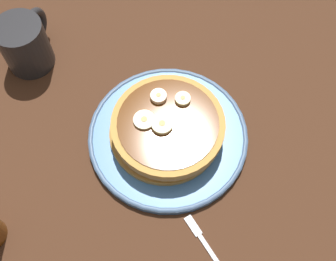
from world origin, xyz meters
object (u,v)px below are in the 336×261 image
at_px(banana_slice_1, 144,120).
at_px(banana_slice_3, 159,96).
at_px(banana_slice_2, 183,99).
at_px(coffee_mug, 25,43).
at_px(pancake_stack, 168,128).
at_px(plate, 168,136).
at_px(fork, 207,247).
at_px(banana_slice_0, 162,125).

xyz_separation_m(banana_slice_1, banana_slice_3, (0.05, -0.01, 0.00)).
relative_size(banana_slice_2, coffee_mug, 0.21).
relative_size(pancake_stack, banana_slice_2, 7.44).
relative_size(banana_slice_1, banana_slice_2, 1.36).
height_order(banana_slice_1, banana_slice_3, banana_slice_3).
height_order(plate, fork, plate).
xyz_separation_m(pancake_stack, banana_slice_3, (0.04, 0.03, 0.03)).
height_order(plate, banana_slice_3, banana_slice_3).
height_order(banana_slice_3, fork, banana_slice_3).
distance_m(plate, banana_slice_0, 0.05).
bearing_deg(banana_slice_2, banana_slice_0, 161.34).
height_order(banana_slice_0, banana_slice_2, same).
xyz_separation_m(plate, banana_slice_2, (0.05, -0.01, 0.05)).
relative_size(plate, pancake_stack, 1.41).
distance_m(pancake_stack, banana_slice_3, 0.06).
relative_size(plate, banana_slice_2, 10.48).
bearing_deg(fork, banana_slice_2, 25.58).
height_order(banana_slice_0, banana_slice_1, banana_slice_0).
xyz_separation_m(pancake_stack, banana_slice_0, (-0.01, 0.01, 0.03)).
bearing_deg(fork, coffee_mug, 58.75).
distance_m(plate, coffee_mug, 0.31).
bearing_deg(banana_slice_2, pancake_stack, 165.22).
distance_m(pancake_stack, fork, 0.20).
bearing_deg(banana_slice_2, coffee_mug, 82.91).
relative_size(banana_slice_0, fork, 0.34).
height_order(plate, banana_slice_0, banana_slice_0).
bearing_deg(banana_slice_2, banana_slice_1, 138.38).
distance_m(banana_slice_1, banana_slice_2, 0.07).
relative_size(banana_slice_2, fork, 0.25).
distance_m(banana_slice_2, banana_slice_3, 0.04).
xyz_separation_m(pancake_stack, banana_slice_2, (0.05, -0.01, 0.03)).
bearing_deg(pancake_stack, banana_slice_3, 34.96).
xyz_separation_m(banana_slice_2, coffee_mug, (0.04, 0.31, -0.01)).
relative_size(banana_slice_0, banana_slice_2, 1.35).
relative_size(banana_slice_0, banana_slice_1, 1.00).
xyz_separation_m(pancake_stack, banana_slice_1, (-0.01, 0.04, 0.02)).
xyz_separation_m(banana_slice_0, banana_slice_3, (0.05, 0.02, 0.00)).
height_order(banana_slice_0, fork, banana_slice_0).
relative_size(banana_slice_3, fork, 0.27).
bearing_deg(plate, banana_slice_0, 137.60).
relative_size(pancake_stack, fork, 1.88).
bearing_deg(coffee_mug, banana_slice_2, -97.09).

